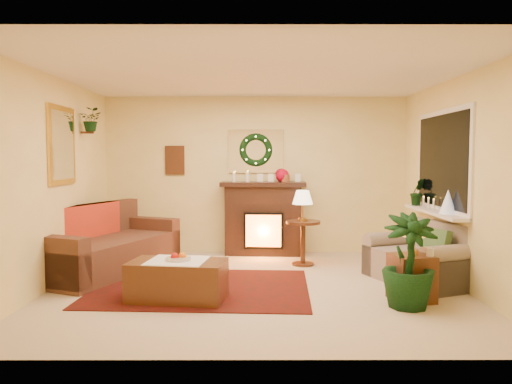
{
  "coord_description": "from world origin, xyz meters",
  "views": [
    {
      "loc": [
        -0.01,
        -6.09,
        1.6
      ],
      "look_at": [
        0.0,
        0.35,
        1.15
      ],
      "focal_mm": 35.0,
      "sensor_mm": 36.0,
      "label": 1
    }
  ],
  "objects_px": {
    "fireplace": "(263,221)",
    "end_table_square": "(412,277)",
    "loveseat": "(418,250)",
    "sofa": "(108,242)",
    "coffee_table": "(178,282)",
    "side_table_round": "(303,243)"
  },
  "relations": [
    {
      "from": "side_table_round",
      "to": "end_table_square",
      "type": "bearing_deg",
      "value": -60.65
    },
    {
      "from": "fireplace",
      "to": "end_table_square",
      "type": "bearing_deg",
      "value": -55.15
    },
    {
      "from": "sofa",
      "to": "side_table_round",
      "type": "xyz_separation_m",
      "value": [
        2.74,
        0.51,
        -0.1
      ]
    },
    {
      "from": "end_table_square",
      "to": "coffee_table",
      "type": "height_order",
      "value": "end_table_square"
    },
    {
      "from": "side_table_round",
      "to": "fireplace",
      "type": "bearing_deg",
      "value": 125.34
    },
    {
      "from": "loveseat",
      "to": "end_table_square",
      "type": "xyz_separation_m",
      "value": [
        -0.33,
        -0.8,
        -0.15
      ]
    },
    {
      "from": "sofa",
      "to": "loveseat",
      "type": "bearing_deg",
      "value": 15.77
    },
    {
      "from": "sofa",
      "to": "loveseat",
      "type": "relative_size",
      "value": 1.63
    },
    {
      "from": "sofa",
      "to": "side_table_round",
      "type": "relative_size",
      "value": 3.3
    },
    {
      "from": "sofa",
      "to": "fireplace",
      "type": "height_order",
      "value": "fireplace"
    },
    {
      "from": "sofa",
      "to": "loveseat",
      "type": "height_order",
      "value": "sofa"
    },
    {
      "from": "side_table_round",
      "to": "coffee_table",
      "type": "relative_size",
      "value": 0.63
    },
    {
      "from": "fireplace",
      "to": "sofa",
      "type": "bearing_deg",
      "value": -145.0
    },
    {
      "from": "fireplace",
      "to": "loveseat",
      "type": "height_order",
      "value": "fireplace"
    },
    {
      "from": "side_table_round",
      "to": "end_table_square",
      "type": "xyz_separation_m",
      "value": [
        1.04,
        -1.84,
        -0.05
      ]
    },
    {
      "from": "fireplace",
      "to": "coffee_table",
      "type": "relative_size",
      "value": 1.16
    },
    {
      "from": "fireplace",
      "to": "loveseat",
      "type": "xyz_separation_m",
      "value": [
        1.94,
        -1.85,
        -0.13
      ]
    },
    {
      "from": "side_table_round",
      "to": "coffee_table",
      "type": "xyz_separation_m",
      "value": [
        -1.58,
        -1.82,
        -0.11
      ]
    },
    {
      "from": "side_table_round",
      "to": "end_table_square",
      "type": "relative_size",
      "value": 1.28
    },
    {
      "from": "coffee_table",
      "to": "side_table_round",
      "type": "bearing_deg",
      "value": 56.89
    },
    {
      "from": "sofa",
      "to": "coffee_table",
      "type": "bearing_deg",
      "value": -25.44
    },
    {
      "from": "side_table_round",
      "to": "coffee_table",
      "type": "bearing_deg",
      "value": -130.86
    }
  ]
}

